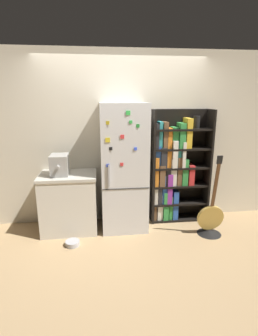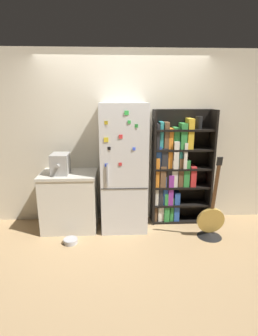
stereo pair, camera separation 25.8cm
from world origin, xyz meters
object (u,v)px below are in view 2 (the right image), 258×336
(guitar, at_px, (210,226))
(pet_bowl, at_px, (71,241))
(bookshelf, at_px, (175,170))
(espresso_machine, at_px, (60,164))
(refrigerator, at_px, (124,168))

(guitar, relative_size, pet_bowl, 6.19)
(bookshelf, distance_m, pet_bowl, 1.85)
(bookshelf, height_order, espresso_machine, bookshelf)
(bookshelf, relative_size, pet_bowl, 9.11)
(bookshelf, bearing_deg, espresso_machine, -173.59)
(bookshelf, xyz_separation_m, pet_bowl, (-1.54, -0.64, -0.80))
(refrigerator, xyz_separation_m, bookshelf, (0.80, 0.17, -0.09))
(bookshelf, height_order, pet_bowl, bookshelf)
(bookshelf, relative_size, espresso_machine, 4.72)
(refrigerator, bearing_deg, guitar, -17.94)
(guitar, bearing_deg, pet_bowl, -177.63)
(refrigerator, height_order, espresso_machine, refrigerator)
(guitar, bearing_deg, espresso_machine, 170.22)
(espresso_machine, bearing_deg, bookshelf, 6.41)
(espresso_machine, height_order, guitar, guitar)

